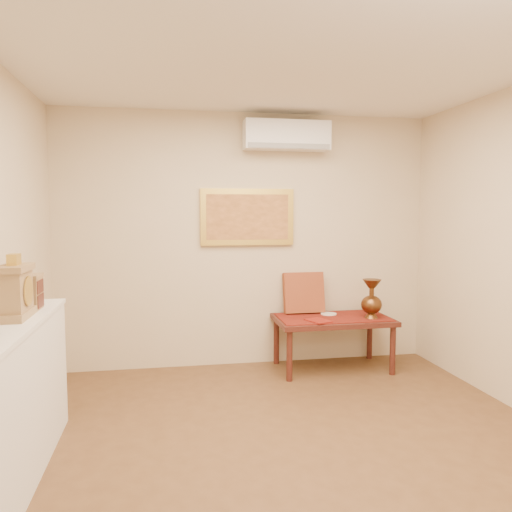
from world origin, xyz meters
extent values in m
plane|color=brown|center=(0.00, 0.00, 0.00)|extent=(4.50, 4.50, 0.00)
plane|color=silver|center=(0.00, 0.00, 2.70)|extent=(4.50, 4.50, 0.00)
cube|color=beige|center=(0.00, 2.25, 1.35)|extent=(4.00, 0.02, 2.70)
cube|color=maroon|center=(0.85, 1.88, 0.55)|extent=(1.14, 0.59, 0.01)
cylinder|color=white|center=(0.85, 2.01, 0.56)|extent=(0.17, 0.17, 0.01)
cube|color=maroon|center=(0.64, 1.70, 0.56)|extent=(0.26, 0.30, 0.01)
cube|color=maroon|center=(0.61, 2.15, 0.78)|extent=(0.44, 0.19, 0.45)
cube|color=white|center=(-1.82, 0.00, 0.47)|extent=(0.35, 2.00, 0.95)
cube|color=#A38153|center=(-1.80, 0.29, 1.00)|extent=(0.16, 0.36, 0.05)
cube|color=#A38153|center=(-1.80, 0.29, 1.16)|extent=(0.14, 0.30, 0.25)
cylinder|color=beige|center=(-1.73, 0.29, 1.16)|extent=(0.01, 0.17, 0.17)
cylinder|color=gold|center=(-1.72, 0.29, 1.16)|extent=(0.01, 0.19, 0.19)
cube|color=#A38153|center=(-1.80, 0.29, 1.30)|extent=(0.17, 0.34, 0.04)
cube|color=gold|center=(-1.80, 0.29, 1.35)|extent=(0.06, 0.11, 0.07)
cube|color=#A38153|center=(-1.80, 0.58, 1.09)|extent=(0.15, 0.20, 0.22)
cube|color=#4A1D16|center=(-1.72, 0.58, 1.04)|extent=(0.01, 0.17, 0.09)
cube|color=#4A1D16|center=(-1.72, 0.58, 1.14)|extent=(0.01, 0.17, 0.09)
cube|color=#A38153|center=(-1.80, 0.58, 1.21)|extent=(0.16, 0.21, 0.02)
cube|color=#4A1D16|center=(0.85, 1.88, 0.53)|extent=(1.20, 0.70, 0.05)
cylinder|color=#4A1D16|center=(0.31, 1.59, 0.25)|extent=(0.06, 0.06, 0.50)
cylinder|color=#4A1D16|center=(1.39, 1.59, 0.25)|extent=(0.06, 0.06, 0.50)
cylinder|color=#4A1D16|center=(0.31, 2.17, 0.25)|extent=(0.06, 0.06, 0.50)
cylinder|color=#4A1D16|center=(1.39, 2.17, 0.25)|extent=(0.06, 0.06, 0.50)
cube|color=gold|center=(0.00, 2.23, 1.60)|extent=(1.00, 0.05, 0.60)
cube|color=#CD8847|center=(0.00, 2.20, 1.60)|extent=(0.88, 0.01, 0.48)
cube|color=white|center=(0.40, 2.12, 2.45)|extent=(0.90, 0.24, 0.30)
cube|color=gray|center=(0.40, 2.00, 2.33)|extent=(0.86, 0.02, 0.05)
camera|label=1|loc=(-0.87, -3.04, 1.65)|focal=35.00mm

